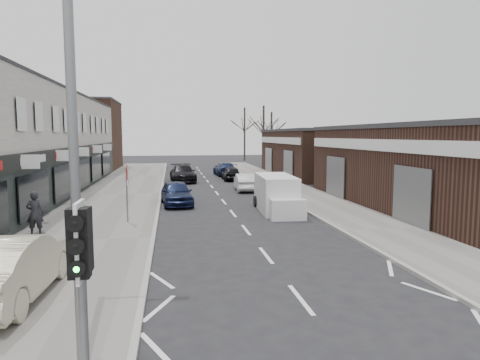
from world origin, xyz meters
name	(u,v)px	position (x,y,z in m)	size (l,w,h in m)	color
ground	(330,336)	(0.00, 0.00, 0.00)	(160.00, 160.00, 0.00)	black
pavement_left	(119,194)	(-6.75, 22.00, 0.06)	(5.50, 64.00, 0.12)	slate
pavement_right	(295,191)	(5.75, 22.00, 0.06)	(3.50, 64.00, 0.12)	slate
brick_block_far	(83,136)	(-13.50, 45.00, 4.00)	(8.00, 10.00, 8.00)	#472A1E
right_unit_near	(450,168)	(12.50, 14.00, 2.25)	(10.00, 18.00, 4.50)	#39231A
right_unit_far	(326,153)	(12.50, 34.00, 2.25)	(10.00, 16.00, 4.50)	#39231A
tree_far_a	(263,166)	(9.00, 48.00, 0.00)	(3.60, 3.60, 8.00)	#382D26
tree_far_b	(271,163)	(11.50, 54.00, 0.00)	(3.60, 3.60, 7.50)	#382D26
tree_far_c	(245,161)	(8.50, 60.00, 0.00)	(3.60, 3.60, 8.50)	#382D26
traffic_light	(81,260)	(-4.40, -2.02, 2.41)	(0.28, 0.60, 3.10)	slate
street_lamp	(83,103)	(-4.53, -0.80, 4.62)	(2.23, 0.22, 8.00)	slate
warning_sign	(127,177)	(-5.16, 12.00, 2.20)	(0.12, 0.80, 2.70)	slate
white_van	(277,195)	(2.40, 14.17, 0.92)	(2.00, 5.10, 1.95)	white
sedan_on_pavement	(10,266)	(-7.10, 2.92, 0.92)	(1.70, 4.87, 1.60)	#BAB395
pedestrian	(35,214)	(-8.54, 9.78, 1.02)	(0.65, 0.43, 1.79)	black
parked_car_left_a	(176,193)	(-2.90, 17.29, 0.71)	(1.68, 4.18, 1.42)	#121B39
parked_car_left_b	(183,173)	(-2.20, 30.00, 0.75)	(2.10, 5.16, 1.50)	black
parked_car_right_a	(245,182)	(2.20, 23.05, 0.64)	(1.35, 3.89, 1.28)	silver
parked_car_right_b	(231,173)	(2.20, 30.50, 0.64)	(1.50, 3.74, 1.27)	black
parked_car_right_c	(225,169)	(2.20, 35.14, 0.67)	(1.88, 4.64, 1.35)	#141E3F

